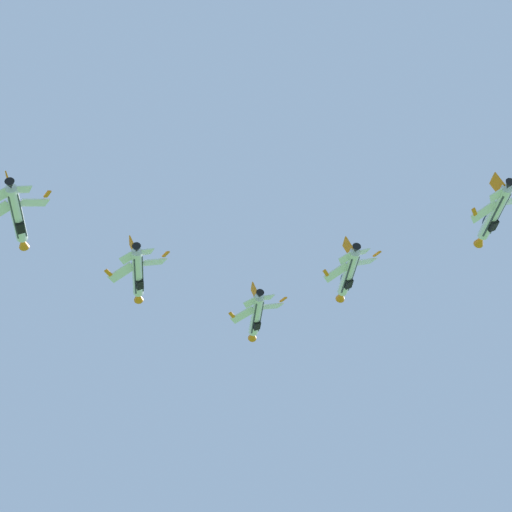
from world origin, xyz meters
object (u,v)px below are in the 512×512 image
at_px(fighter_jet_lead, 256,316).
at_px(fighter_jet_right_outer, 494,214).
at_px(fighter_jet_left_outer, 17,215).
at_px(fighter_jet_left_wing, 138,274).
at_px(fighter_jet_right_wing, 348,273).

xyz_separation_m(fighter_jet_lead, fighter_jet_right_outer, (29.57, -32.82, 2.74)).
bearing_deg(fighter_jet_left_outer, fighter_jet_right_outer, -0.61).
distance_m(fighter_jet_lead, fighter_jet_left_outer, 46.31).
relative_size(fighter_jet_lead, fighter_jet_left_wing, 1.00).
xyz_separation_m(fighter_jet_right_wing, fighter_jet_left_outer, (-52.02, -8.58, -2.37)).
bearing_deg(fighter_jet_right_wing, fighter_jet_lead, 136.21).
height_order(fighter_jet_lead, fighter_jet_right_wing, fighter_jet_right_wing).
height_order(fighter_jet_left_wing, fighter_jet_right_outer, fighter_jet_right_outer).
height_order(fighter_jet_left_wing, fighter_jet_right_wing, fighter_jet_right_wing).
relative_size(fighter_jet_right_wing, fighter_jet_right_outer, 1.00).
xyz_separation_m(fighter_jet_left_outer, fighter_jet_right_outer, (69.48, -9.36, 4.09)).
distance_m(fighter_jet_left_wing, fighter_jet_left_outer, 22.16).
distance_m(fighter_jet_lead, fighter_jet_left_wing, 24.23).
relative_size(fighter_jet_lead, fighter_jet_right_wing, 1.00).
height_order(fighter_jet_left_wing, fighter_jet_left_outer, fighter_jet_left_wing).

